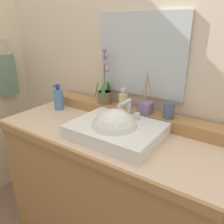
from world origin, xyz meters
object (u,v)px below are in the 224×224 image
sink_basin (115,131)px  soap_bar (107,112)px  lotion_bottle (59,99)px  hand_towel (8,76)px  reed_diffuser (146,107)px  potted_plant (105,91)px  soap_dispenser (123,100)px  tumbler_cup (169,111)px

sink_basin → soap_bar: size_ratio=6.79×
lotion_bottle → hand_towel: 0.62m
reed_diffuser → hand_towel: 1.24m
potted_plant → soap_dispenser: potted_plant is taller
soap_dispenser → lotion_bottle: size_ratio=0.70×
soap_bar → lotion_bottle: (-0.44, 0.02, -0.00)m
soap_dispenser → hand_towel: (-1.08, -0.11, 0.05)m
sink_basin → soap_bar: sink_basin is taller
soap_bar → lotion_bottle: lotion_bottle is taller
tumbler_cup → reed_diffuser: bearing=-179.5°
soap_dispenser → reed_diffuser: (0.16, -0.00, -0.01)m
sink_basin → reed_diffuser: reed_diffuser is taller
soap_bar → reed_diffuser: reed_diffuser is taller
sink_basin → hand_towel: bearing=173.1°
soap_bar → tumbler_cup: size_ratio=0.77×
sink_basin → tumbler_cup: bearing=51.8°
lotion_bottle → hand_towel: bearing=178.8°
reed_diffuser → lotion_bottle: 0.63m
soap_bar → reed_diffuser: 0.23m
sink_basin → hand_towel: hand_towel is taller
soap_bar → hand_towel: (-1.06, 0.03, 0.09)m
potted_plant → reed_diffuser: (0.31, -0.01, -0.05)m
soap_dispenser → hand_towel: size_ratio=0.38×
sink_basin → lotion_bottle: 0.58m
soap_dispenser → tumbler_cup: (0.30, -0.00, -0.00)m
lotion_bottle → hand_towel: (-0.62, 0.01, 0.09)m
tumbler_cup → lotion_bottle: lotion_bottle is taller
reed_diffuser → soap_bar: bearing=-143.1°
soap_dispenser → potted_plant: bearing=175.8°
sink_basin → potted_plant: (-0.26, 0.26, 0.12)m
potted_plant → tumbler_cup: (0.46, -0.01, -0.04)m
lotion_bottle → sink_basin: bearing=-12.9°
reed_diffuser → sink_basin: bearing=-101.9°
tumbler_cup → hand_towel: size_ratio=0.27×
potted_plant → reed_diffuser: 0.32m
reed_diffuser → hand_towel: bearing=-175.1°
reed_diffuser → lotion_bottle: reed_diffuser is taller
potted_plant → hand_towel: 0.93m
tumbler_cup → lotion_bottle: 0.77m
soap_dispenser → hand_towel: hand_towel is taller
sink_basin → reed_diffuser: (0.05, 0.25, 0.07)m
reed_diffuser → hand_towel: size_ratio=0.74×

